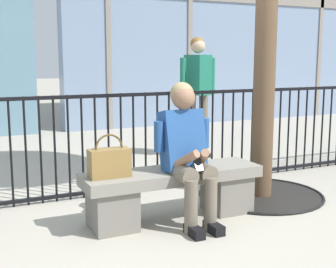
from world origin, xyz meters
The scene contains 6 objects.
ground_plane centered at (0.00, 0.00, 0.00)m, with size 60.00×60.00×0.00m, color #A8A091.
stone_bench centered at (0.00, 0.00, 0.27)m, with size 1.60×0.44×0.45m.
seated_person_with_phone centered at (0.07, -0.13, 0.65)m, with size 0.52×0.66×1.21m.
handbag_on_bench centered at (-0.58, -0.01, 0.58)m, with size 0.34×0.15×0.36m.
bystander_at_railing centered at (1.47, 2.23, 1.00)m, with size 0.55×0.41×1.71m.
plaza_railing centered at (0.00, 0.95, 0.53)m, with size 9.64×0.04×1.06m.
Camera 1 is at (-1.71, -3.52, 1.41)m, focal length 49.22 mm.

